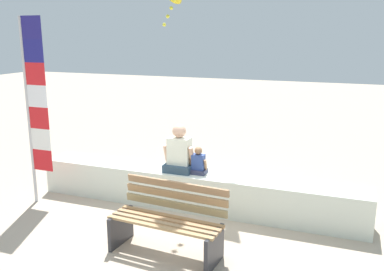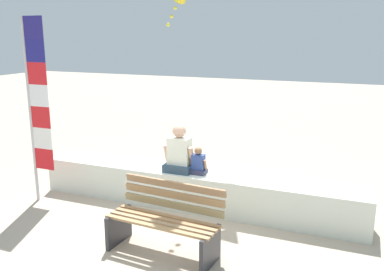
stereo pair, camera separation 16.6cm
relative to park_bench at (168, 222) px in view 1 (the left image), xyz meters
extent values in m
plane|color=tan|center=(-0.19, 0.54, -0.41)|extent=(40.00, 40.00, 0.00)
cube|color=silver|center=(-0.19, 1.47, -0.11)|extent=(5.36, 0.59, 0.59)
cube|color=#A78256|center=(-0.02, -0.25, 0.04)|extent=(1.47, 0.18, 0.03)
cube|color=#9B7C58|center=(-0.01, -0.14, 0.04)|extent=(1.47, 0.18, 0.03)
cube|color=#A37951|center=(0.00, -0.02, 0.04)|extent=(1.47, 0.18, 0.03)
cube|color=#A4764A|center=(0.01, 0.09, 0.04)|extent=(1.47, 0.18, 0.03)
cube|color=#95835A|center=(0.01, 0.20, 0.16)|extent=(1.47, 0.16, 0.10)
cube|color=#A17A52|center=(0.02, 0.22, 0.29)|extent=(1.47, 0.16, 0.10)
cube|color=#977250|center=(0.02, 0.24, 0.42)|extent=(1.47, 0.16, 0.10)
cube|color=#2D2D33|center=(-0.68, -0.03, -0.18)|extent=(0.09, 0.53, 0.45)
cube|color=#2D2D33|center=(0.67, -0.13, -0.18)|extent=(0.09, 0.53, 0.45)
cube|color=#2A4054|center=(-0.43, 1.44, 0.25)|extent=(0.45, 0.37, 0.12)
cube|color=white|center=(-0.43, 1.44, 0.52)|extent=(0.35, 0.23, 0.43)
cylinder|color=#DCA98C|center=(-0.65, 1.42, 0.47)|extent=(0.07, 0.17, 0.31)
cylinder|color=#DCA98C|center=(-0.21, 1.42, 0.47)|extent=(0.07, 0.17, 0.31)
sphere|color=#DCA98C|center=(-0.43, 1.44, 0.85)|extent=(0.22, 0.22, 0.22)
cube|color=#343754|center=(-0.11, 1.44, 0.22)|extent=(0.25, 0.21, 0.07)
cube|color=#354E95|center=(-0.11, 1.44, 0.38)|extent=(0.20, 0.13, 0.24)
cylinder|color=#996F4D|center=(-0.23, 1.42, 0.35)|extent=(0.04, 0.10, 0.18)
cylinder|color=#996F4D|center=(0.01, 1.42, 0.35)|extent=(0.04, 0.10, 0.18)
sphere|color=#996F4D|center=(-0.11, 1.44, 0.56)|extent=(0.12, 0.12, 0.12)
cylinder|color=#B7B7BC|center=(-2.75, 0.74, 1.10)|extent=(0.05, 0.05, 3.01)
cube|color=red|center=(-2.55, 0.74, 0.34)|extent=(0.36, 0.02, 0.35)
cube|color=white|center=(-2.55, 0.74, 0.69)|extent=(0.36, 0.02, 0.35)
cube|color=red|center=(-2.55, 0.74, 1.04)|extent=(0.36, 0.02, 0.35)
cube|color=white|center=(-2.55, 0.74, 1.38)|extent=(0.36, 0.02, 0.35)
cube|color=red|center=(-2.55, 0.74, 1.73)|extent=(0.36, 0.02, 0.35)
cube|color=navy|center=(-2.55, 0.74, 2.08)|extent=(0.36, 0.02, 0.35)
cube|color=navy|center=(-2.55, 0.74, 2.43)|extent=(0.36, 0.02, 0.35)
sphere|color=yellow|center=(-1.80, 4.53, 3.06)|extent=(0.08, 0.08, 0.08)
sphere|color=yellow|center=(-1.85, 4.44, 2.88)|extent=(0.08, 0.08, 0.08)
sphere|color=yellow|center=(-1.89, 4.35, 2.70)|extent=(0.08, 0.08, 0.08)
sphere|color=yellow|center=(-1.94, 4.26, 2.52)|extent=(0.08, 0.08, 0.08)
camera|label=1|loc=(2.05, -4.53, 2.35)|focal=39.48mm
camera|label=2|loc=(2.20, -4.47, 2.35)|focal=39.48mm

